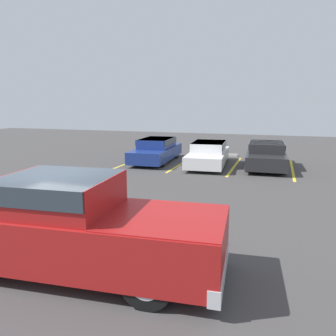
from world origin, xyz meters
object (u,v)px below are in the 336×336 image
object	(u,v)px
wheel_stop_curb	(222,155)
parked_sedan_b	(209,153)
pickup_truck	(75,225)
parked_sedan_a	(157,149)
parked_sedan_c	(266,154)

from	to	relation	value
wheel_stop_curb	parked_sedan_b	bearing A→B (deg)	-92.40
pickup_truck	wheel_stop_curb	distance (m)	15.14
parked_sedan_a	parked_sedan_c	size ratio (longest dim) A/B	1.06
parked_sedan_b	wheel_stop_curb	xyz separation A→B (m)	(0.15, 3.49, -0.58)
parked_sedan_a	wheel_stop_curb	distance (m)	4.53
pickup_truck	parked_sedan_a	xyz separation A→B (m)	(-2.83, 11.89, -0.22)
pickup_truck	parked_sedan_c	size ratio (longest dim) A/B	1.25
pickup_truck	parked_sedan_b	bearing A→B (deg)	84.41
pickup_truck	parked_sedan_b	size ratio (longest dim) A/B	1.18
parked_sedan_a	parked_sedan_b	world-z (taller)	parked_sedan_a
parked_sedan_b	parked_sedan_c	bearing A→B (deg)	92.52
parked_sedan_b	parked_sedan_c	world-z (taller)	parked_sedan_c
parked_sedan_a	parked_sedan_c	bearing A→B (deg)	87.40
parked_sedan_b	pickup_truck	bearing A→B (deg)	-5.05
parked_sedan_b	wheel_stop_curb	world-z (taller)	parked_sedan_b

